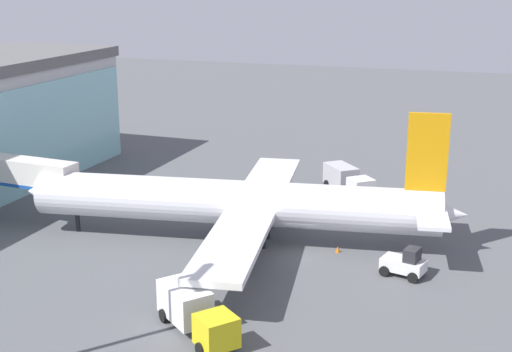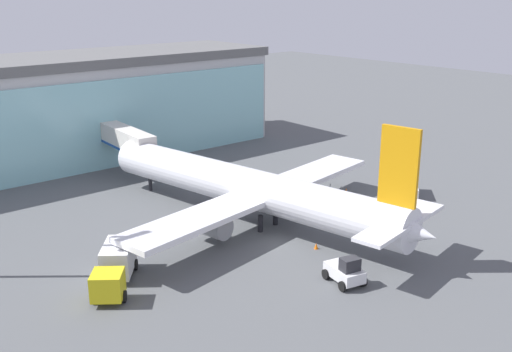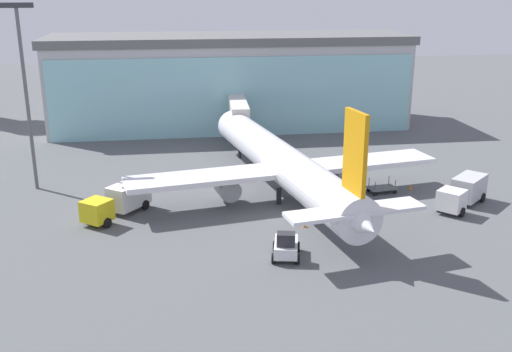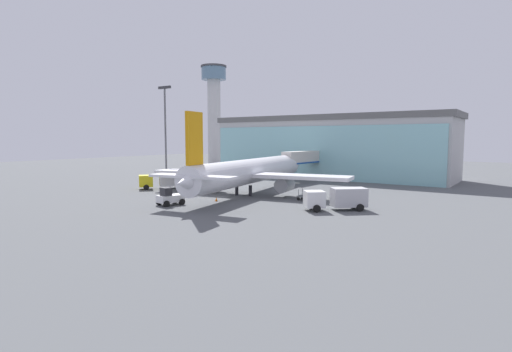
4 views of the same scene
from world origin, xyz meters
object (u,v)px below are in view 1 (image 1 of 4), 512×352
object	(u,v)px
pushback_tug	(405,263)
airplane	(241,203)
safety_cone_wingtip	(289,194)
jet_bridge	(14,172)
catering_truck	(195,311)
baggage_cart	(284,202)
safety_cone_nose	(338,249)
fuel_truck	(347,180)

from	to	relation	value
pushback_tug	airplane	bearing A→B (deg)	3.12
pushback_tug	safety_cone_wingtip	bearing A→B (deg)	-35.73
airplane	safety_cone_wingtip	size ratio (longest dim) A/B	68.81
jet_bridge	airplane	xyz separation A→B (m)	(1.38, -21.51, -1.16)
jet_bridge	catering_truck	world-z (taller)	jet_bridge
jet_bridge	safety_cone_wingtip	xyz separation A→B (m)	(15.01, -21.84, -4.32)
jet_bridge	baggage_cart	size ratio (longest dim) A/B	4.41
pushback_tug	safety_cone_nose	world-z (taller)	pushback_tug
pushback_tug	safety_cone_nose	distance (m)	6.53
catering_truck	pushback_tug	distance (m)	17.54
catering_truck	baggage_cart	bearing A→B (deg)	133.36
fuel_truck	pushback_tug	world-z (taller)	fuel_truck
airplane	safety_cone_nose	xyz separation A→B (m)	(0.20, -8.33, -3.16)
catering_truck	safety_cone_wingtip	size ratio (longest dim) A/B	12.79
fuel_truck	pushback_tug	bearing A→B (deg)	-16.77
catering_truck	safety_cone_wingtip	bearing A→B (deg)	133.82
catering_truck	pushback_tug	xyz separation A→B (m)	(13.21, -11.53, -0.49)
catering_truck	baggage_cart	distance (m)	26.35
baggage_cart	safety_cone_wingtip	bearing A→B (deg)	-177.18
safety_cone_nose	airplane	bearing A→B (deg)	91.35
fuel_truck	pushback_tug	size ratio (longest dim) A/B	1.97
catering_truck	fuel_truck	distance (m)	32.69
fuel_truck	safety_cone_nose	xyz separation A→B (m)	(-16.35, -2.58, -1.19)
catering_truck	safety_cone_wingtip	distance (m)	29.72
airplane	fuel_truck	xyz separation A→B (m)	(16.55, -5.75, -1.97)
fuel_truck	jet_bridge	bearing A→B (deg)	-96.81
fuel_truck	catering_truck	bearing A→B (deg)	-45.73
fuel_truck	safety_cone_wingtip	bearing A→B (deg)	-101.82
catering_truck	jet_bridge	bearing A→B (deg)	-171.74
airplane	catering_truck	size ratio (longest dim) A/B	5.38
baggage_cart	pushback_tug	xyz separation A→B (m)	(-13.06, -13.31, 0.47)
jet_bridge	fuel_truck	distance (m)	32.78
jet_bridge	fuel_truck	xyz separation A→B (m)	(17.93, -27.26, -3.13)
jet_bridge	catering_truck	distance (m)	28.33
fuel_truck	baggage_cart	bearing A→B (deg)	-78.50
pushback_tug	safety_cone_nose	xyz separation A→B (m)	(2.97, 5.77, -0.70)
catering_truck	pushback_tug	size ratio (longest dim) A/B	1.98
jet_bridge	airplane	size ratio (longest dim) A/B	0.34
jet_bridge	safety_cone_wingtip	bearing A→B (deg)	-140.71
airplane	safety_cone_nose	world-z (taller)	airplane
baggage_cart	fuel_truck	bearing A→B (deg)	136.57
pushback_tug	fuel_truck	bearing A→B (deg)	-52.38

